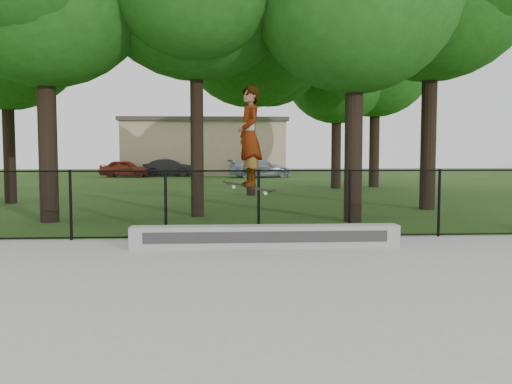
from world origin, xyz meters
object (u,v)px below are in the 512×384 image
(grind_ledge, at_px, (266,237))
(skater_airborne, at_px, (249,137))
(car_c, at_px, (260,168))
(car_a, at_px, (126,169))
(car_b, at_px, (170,168))

(grind_ledge, relative_size, skater_airborne, 2.56)
(car_c, xyz_separation_m, skater_airborne, (-2.23, -28.51, 1.58))
(car_a, distance_m, car_b, 3.18)
(car_b, distance_m, car_c, 6.65)
(car_a, xyz_separation_m, car_c, (9.36, -0.98, 0.04))
(car_a, height_order, car_b, car_b)
(grind_ledge, xyz_separation_m, car_c, (1.90, 28.25, 0.36))
(car_c, distance_m, skater_airborne, 28.64)
(grind_ledge, bearing_deg, skater_airborne, -142.80)
(grind_ledge, height_order, car_c, car_c)
(car_a, relative_size, skater_airborne, 1.70)
(car_c, bearing_deg, skater_airborne, 160.97)
(skater_airborne, bearing_deg, grind_ledge, 37.20)
(car_c, bearing_deg, grind_ledge, 161.59)
(car_c, height_order, skater_airborne, skater_airborne)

